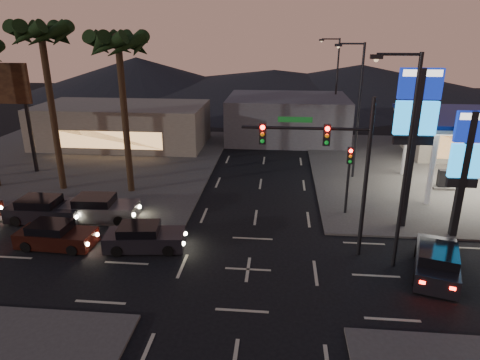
# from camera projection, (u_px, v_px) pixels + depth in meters

# --- Properties ---
(ground) EXTENTS (140.00, 140.00, 0.00)m
(ground) POSITION_uv_depth(u_px,v_px,m) (248.00, 269.00, 20.49)
(ground) COLOR black
(ground) RESTS_ON ground
(corner_lot_ne) EXTENTS (24.00, 24.00, 0.12)m
(corner_lot_ne) POSITION_uv_depth(u_px,v_px,m) (464.00, 173.00, 34.04)
(corner_lot_ne) COLOR #47443F
(corner_lot_ne) RESTS_ON ground
(corner_lot_nw) EXTENTS (24.00, 24.00, 0.12)m
(corner_lot_nw) POSITION_uv_depth(u_px,v_px,m) (78.00, 161.00, 36.91)
(corner_lot_nw) COLOR #47443F
(corner_lot_nw) RESTS_ON ground
(convenience_store) EXTENTS (10.00, 6.00, 4.00)m
(convenience_store) POSITION_uv_depth(u_px,v_px,m) (469.00, 135.00, 37.90)
(convenience_store) COLOR #726B5B
(convenience_store) RESTS_ON ground
(pylon_sign_tall) EXTENTS (2.20, 0.35, 9.00)m
(pylon_sign_tall) POSITION_uv_depth(u_px,v_px,m) (416.00, 118.00, 22.74)
(pylon_sign_tall) COLOR black
(pylon_sign_tall) RESTS_ON ground
(pylon_sign_short) EXTENTS (1.60, 0.35, 7.00)m
(pylon_sign_short) POSITION_uv_depth(u_px,v_px,m) (466.00, 156.00, 22.16)
(pylon_sign_short) COLOR black
(pylon_sign_short) RESTS_ON ground
(traffic_signal_mast) EXTENTS (6.10, 0.39, 8.00)m
(traffic_signal_mast) POSITION_uv_depth(u_px,v_px,m) (331.00, 155.00, 20.26)
(traffic_signal_mast) COLOR black
(traffic_signal_mast) RESTS_ON ground
(pedestal_signal) EXTENTS (0.32, 0.39, 4.30)m
(pedestal_signal) POSITION_uv_depth(u_px,v_px,m) (349.00, 170.00, 25.56)
(pedestal_signal) COLOR black
(pedestal_signal) RESTS_ON ground
(streetlight_near) EXTENTS (2.14, 0.25, 10.00)m
(streetlight_near) POSITION_uv_depth(u_px,v_px,m) (404.00, 153.00, 18.90)
(streetlight_near) COLOR black
(streetlight_near) RESTS_ON ground
(streetlight_mid) EXTENTS (2.14, 0.25, 10.00)m
(streetlight_mid) POSITION_uv_depth(u_px,v_px,m) (356.00, 104.00, 31.10)
(streetlight_mid) COLOR black
(streetlight_mid) RESTS_ON ground
(streetlight_far) EXTENTS (2.14, 0.25, 10.00)m
(streetlight_far) POSITION_uv_depth(u_px,v_px,m) (335.00, 81.00, 44.23)
(streetlight_far) COLOR black
(streetlight_far) RESTS_ON ground
(palm_a) EXTENTS (4.41, 4.41, 10.86)m
(palm_a) POSITION_uv_depth(u_px,v_px,m) (119.00, 53.00, 27.05)
(palm_a) COLOR black
(palm_a) RESTS_ON ground
(palm_b) EXTENTS (4.41, 4.41, 11.46)m
(palm_b) POSITION_uv_depth(u_px,v_px,m) (42.00, 44.00, 27.31)
(palm_b) COLOR black
(palm_b) RESTS_ON ground
(building_far_west) EXTENTS (16.00, 8.00, 4.00)m
(building_far_west) POSITION_uv_depth(u_px,v_px,m) (123.00, 125.00, 41.71)
(building_far_west) COLOR #726B5B
(building_far_west) RESTS_ON ground
(building_far_mid) EXTENTS (12.00, 9.00, 4.40)m
(building_far_mid) POSITION_uv_depth(u_px,v_px,m) (287.00, 118.00, 43.96)
(building_far_mid) COLOR #4C4C51
(building_far_mid) RESTS_ON ground
(hill_left) EXTENTS (40.00, 40.00, 6.00)m
(hill_left) POSITION_uv_depth(u_px,v_px,m) (137.00, 74.00, 78.00)
(hill_left) COLOR black
(hill_left) RESTS_ON ground
(hill_right) EXTENTS (50.00, 50.00, 5.00)m
(hill_right) POSITION_uv_depth(u_px,v_px,m) (360.00, 79.00, 74.58)
(hill_right) COLOR black
(hill_right) RESTS_ON ground
(hill_center) EXTENTS (60.00, 60.00, 4.00)m
(hill_center) POSITION_uv_depth(u_px,v_px,m) (274.00, 81.00, 76.10)
(hill_center) COLOR black
(hill_center) RESTS_ON ground
(car_lane_a_front) EXTENTS (4.31, 2.15, 1.36)m
(car_lane_a_front) POSITION_uv_depth(u_px,v_px,m) (144.00, 238.00, 22.22)
(car_lane_a_front) COLOR black
(car_lane_a_front) RESTS_ON ground
(car_lane_a_mid) EXTENTS (4.18, 1.90, 1.34)m
(car_lane_a_mid) POSITION_uv_depth(u_px,v_px,m) (55.00, 236.00, 22.47)
(car_lane_a_mid) COLOR black
(car_lane_a_mid) RESTS_ON ground
(car_lane_b_front) EXTENTS (4.58, 2.05, 1.47)m
(car_lane_b_front) POSITION_uv_depth(u_px,v_px,m) (99.00, 209.00, 25.67)
(car_lane_b_front) COLOR #4C4C4E
(car_lane_b_front) RESTS_ON ground
(car_lane_b_mid) EXTENTS (4.54, 1.95, 1.47)m
(car_lane_b_mid) POSITION_uv_depth(u_px,v_px,m) (44.00, 210.00, 25.46)
(car_lane_b_mid) COLOR black
(car_lane_b_mid) RESTS_ON ground
(suv_station) EXTENTS (3.02, 4.67, 1.45)m
(suv_station) POSITION_uv_depth(u_px,v_px,m) (437.00, 262.00, 19.83)
(suv_station) COLOR black
(suv_station) RESTS_ON ground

